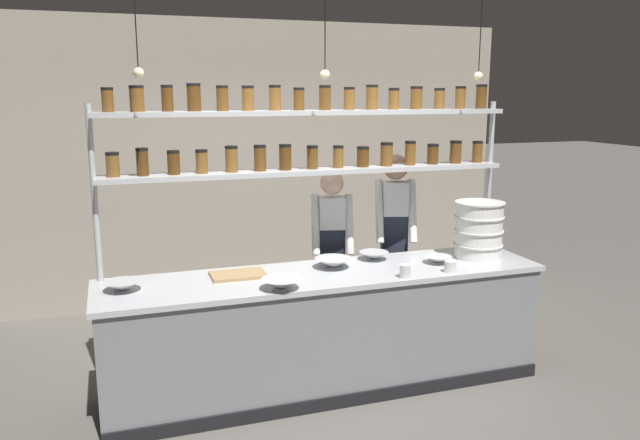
% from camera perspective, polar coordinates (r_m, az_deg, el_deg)
% --- Properties ---
extents(ground_plane, '(40.00, 40.00, 0.00)m').
position_cam_1_polar(ground_plane, '(5.05, 0.54, -14.90)').
color(ground_plane, '#5B5651').
extents(back_wall, '(5.78, 0.12, 3.00)m').
position_cam_1_polar(back_wall, '(6.87, -6.07, 5.24)').
color(back_wall, '#9E9384').
rests_on(back_wall, ground_plane).
extents(prep_counter, '(3.38, 0.76, 0.92)m').
position_cam_1_polar(prep_counter, '(4.86, 0.56, -10.05)').
color(prep_counter, gray).
rests_on(prep_counter, ground_plane).
extents(spice_shelf_unit, '(3.26, 0.28, 2.32)m').
position_cam_1_polar(spice_shelf_unit, '(4.85, -0.70, 6.98)').
color(spice_shelf_unit, '#B7BABF').
rests_on(spice_shelf_unit, ground_plane).
extents(chef_left, '(0.41, 0.33, 1.60)m').
position_cam_1_polar(chef_left, '(5.41, 1.08, -2.73)').
color(chef_left, black).
rests_on(chef_left, ground_plane).
extents(chef_center, '(0.42, 0.35, 1.72)m').
position_cam_1_polar(chef_center, '(5.58, 6.81, -1.46)').
color(chef_center, black).
rests_on(chef_center, ground_plane).
extents(container_stack, '(0.40, 0.40, 0.46)m').
position_cam_1_polar(container_stack, '(5.25, 14.31, -0.86)').
color(container_stack, white).
rests_on(container_stack, prep_counter).
extents(cutting_board, '(0.40, 0.26, 0.02)m').
position_cam_1_polar(cutting_board, '(4.66, -7.49, -4.98)').
color(cutting_board, '#A88456').
rests_on(cutting_board, prep_counter).
extents(prep_bowl_near_left, '(0.29, 0.29, 0.08)m').
position_cam_1_polar(prep_bowl_near_left, '(4.82, 1.22, -3.96)').
color(prep_bowl_near_left, silver).
rests_on(prep_bowl_near_left, prep_counter).
extents(prep_bowl_center_front, '(0.28, 0.28, 0.08)m').
position_cam_1_polar(prep_bowl_center_front, '(4.32, -3.55, -5.88)').
color(prep_bowl_center_front, silver).
rests_on(prep_bowl_center_front, prep_counter).
extents(prep_bowl_center_back, '(0.26, 0.26, 0.07)m').
position_cam_1_polar(prep_bowl_center_back, '(4.48, -17.59, -5.80)').
color(prep_bowl_center_back, '#B2B7BC').
rests_on(prep_bowl_center_back, prep_counter).
extents(prep_bowl_near_right, '(0.24, 0.24, 0.07)m').
position_cam_1_polar(prep_bowl_near_right, '(5.08, 4.95, -3.29)').
color(prep_bowl_near_right, '#B2B7BC').
rests_on(prep_bowl_near_right, prep_counter).
extents(prep_bowl_far_left, '(0.22, 0.22, 0.06)m').
position_cam_1_polar(prep_bowl_far_left, '(5.04, 10.77, -3.60)').
color(prep_bowl_far_left, silver).
rests_on(prep_bowl_far_left, prep_counter).
extents(serving_cup_front, '(0.08, 0.08, 0.10)m').
position_cam_1_polar(serving_cup_front, '(4.61, 7.79, -4.66)').
color(serving_cup_front, silver).
rests_on(serving_cup_front, prep_counter).
extents(serving_cup_by_board, '(0.09, 0.09, 0.09)m').
position_cam_1_polar(serving_cup_by_board, '(4.81, 11.80, -4.20)').
color(serving_cup_by_board, silver).
rests_on(serving_cup_by_board, prep_counter).
extents(pendant_light_row, '(2.59, 0.07, 0.61)m').
position_cam_1_polar(pendant_light_row, '(4.52, 0.38, 13.50)').
color(pendant_light_row, black).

